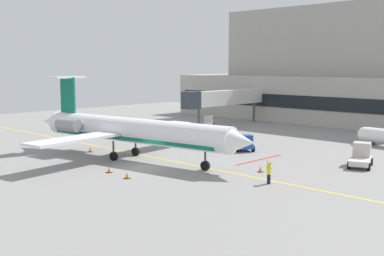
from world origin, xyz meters
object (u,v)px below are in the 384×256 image
Objects in this scene: baggage_tug at (361,156)px; belt_loader at (208,122)px; pushback_tractor at (244,143)px; marshaller at (269,172)px; regional_jet at (129,130)px; fuel_tank at (382,136)px.

baggage_tug reaches higher than belt_loader.
pushback_tractor is 0.99× the size of belt_loader.
marshaller reaches higher than belt_loader.
baggage_tug is 1.22× the size of belt_loader.
belt_loader is (-12.01, 25.53, -2.18)m from regional_jet.
pushback_tractor is at bearing 64.84° from regional_jet.
baggage_tug is at bearing 79.69° from marshaller.
baggage_tug is 0.67× the size of fuel_tank.
fuel_tank is (27.77, 0.77, 0.37)m from belt_loader.
marshaller is at bearing -44.29° from pushback_tractor.
baggage_tug is 2.23× the size of marshaller.
marshaller is (-2.22, -12.23, -0.05)m from baggage_tug.
baggage_tug is 1.23× the size of pushback_tractor.
regional_jet is at bearing -120.95° from fuel_tank.
fuel_tank reaches higher than pushback_tractor.
pushback_tractor is 1.80× the size of marshaller.
regional_jet is at bearing -145.00° from baggage_tug.
regional_jet is 15.30× the size of marshaller.
fuel_tank is (15.77, 26.30, -1.81)m from regional_jet.
fuel_tank is (-3.41, 12.87, 0.22)m from baggage_tug.
belt_loader is at bearing 158.79° from baggage_tug.
pushback_tractor is (5.72, 12.17, -2.17)m from regional_jet.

